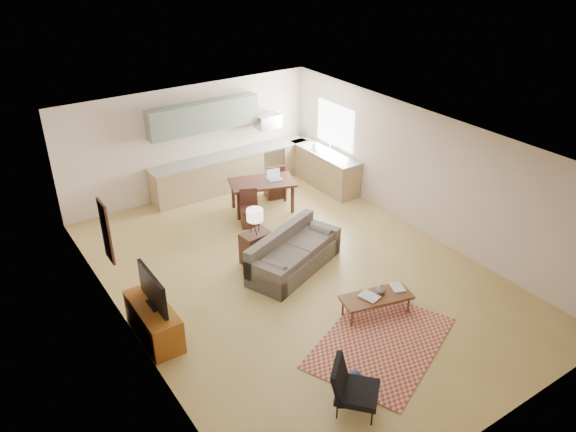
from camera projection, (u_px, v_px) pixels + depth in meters
room at (297, 213)px, 10.27m from camera, size 9.00×9.00×9.00m
kitchen_counter_back at (232, 171)px, 14.19m from camera, size 4.26×0.64×0.92m
kitchen_counter_right at (324, 168)px, 14.32m from camera, size 0.64×2.26×0.92m
kitchen_range at (269, 162)px, 14.73m from camera, size 0.62×0.62×0.90m
kitchen_microwave at (268, 121)px, 14.23m from camera, size 0.62×0.40×0.35m
upper_cabinets at (204, 116)px, 13.30m from camera, size 2.80×0.34×0.70m
window_right at (335, 125)px, 13.96m from camera, size 0.02×1.40×1.05m
wall_art_left at (106, 232)px, 9.25m from camera, size 0.06×0.42×1.10m
triptych at (187, 126)px, 13.30m from camera, size 1.70×0.04×0.50m
rug at (381, 342)px, 9.14m from camera, size 2.93×2.55×0.02m
sofa at (294, 252)px, 10.90m from camera, size 2.40×1.69×0.77m
coffee_table at (376, 305)px, 9.74m from camera, size 1.33×0.78×0.38m
book_a at (365, 300)px, 9.53m from camera, size 0.41×0.45×0.03m
book_b at (392, 288)px, 9.84m from camera, size 0.42×0.44×0.02m
vase at (381, 289)px, 9.68m from camera, size 0.24×0.24×0.18m
armchair at (358, 388)px, 7.75m from camera, size 0.95×0.95×0.77m
tv_credenza at (154, 321)px, 9.15m from camera, size 0.51×1.33×0.61m
tv at (153, 289)px, 8.89m from camera, size 0.10×1.02×0.61m
console_table at (256, 248)px, 11.13m from camera, size 0.62×0.45×0.67m
table_lamp at (255, 221)px, 10.85m from camera, size 0.34×0.34×0.54m
dining_table at (263, 196)px, 13.11m from camera, size 1.66×1.26×0.75m
dining_chair_near at (250, 209)px, 12.44m from camera, size 0.53×0.54×0.84m
dining_chair_far at (274, 180)px, 13.72m from camera, size 0.51×0.53×0.88m
laptop at (275, 175)px, 12.95m from camera, size 0.35×0.29×0.24m
soap_bottle at (315, 145)px, 14.22m from camera, size 0.11×0.11×0.19m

